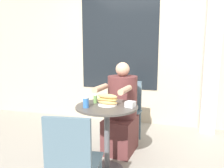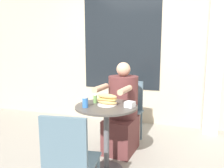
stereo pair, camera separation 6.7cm
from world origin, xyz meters
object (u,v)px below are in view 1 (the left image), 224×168
(cafe_table, at_px, (107,124))
(drink_cup, at_px, (86,102))
(diner_chair, at_px, (128,105))
(empty_chair_across, at_px, (72,159))
(sandwich_on_plate, at_px, (107,100))
(condiment_bottle, at_px, (95,98))
(seated_diner, at_px, (121,114))

(cafe_table, bearing_deg, drink_cup, -144.59)
(diner_chair, relative_size, empty_chair_across, 1.00)
(sandwich_on_plate, bearing_deg, cafe_table, -89.93)
(condiment_bottle, bearing_deg, seated_diner, 67.46)
(diner_chair, bearing_deg, sandwich_on_plate, 93.38)
(cafe_table, bearing_deg, condiment_bottle, 153.71)
(condiment_bottle, bearing_deg, sandwich_on_plate, -18.69)
(drink_cup, xyz_separation_m, condiment_bottle, (0.03, 0.21, -0.00))
(cafe_table, distance_m, diner_chair, 0.88)
(cafe_table, relative_size, empty_chair_across, 0.85)
(cafe_table, distance_m, drink_cup, 0.34)
(seated_diner, distance_m, condiment_bottle, 0.57)
(diner_chair, bearing_deg, cafe_table, 93.47)
(cafe_table, distance_m, empty_chair_across, 0.75)
(empty_chair_across, relative_size, drink_cup, 7.84)
(seated_diner, distance_m, drink_cup, 0.75)
(diner_chair, xyz_separation_m, empty_chair_across, (-0.09, -1.63, 0.00))
(cafe_table, relative_size, condiment_bottle, 6.58)
(seated_diner, relative_size, condiment_bottle, 10.33)
(sandwich_on_plate, relative_size, drink_cup, 2.08)
(sandwich_on_plate, xyz_separation_m, drink_cup, (-0.18, -0.15, 0.00))
(condiment_bottle, bearing_deg, empty_chair_across, -82.45)
(seated_diner, height_order, condiment_bottle, seated_diner)
(diner_chair, distance_m, sandwich_on_plate, 0.90)
(cafe_table, height_order, empty_chair_across, empty_chair_across)
(diner_chair, bearing_deg, empty_chair_across, 93.15)
(seated_diner, height_order, empty_chair_across, seated_diner)
(empty_chair_across, bearing_deg, drink_cup, 95.51)
(condiment_bottle, bearing_deg, drink_cup, -97.00)
(seated_diner, distance_m, empty_chair_across, 1.28)
(diner_chair, xyz_separation_m, drink_cup, (-0.23, -1.01, 0.28))
(diner_chair, relative_size, drink_cup, 7.84)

